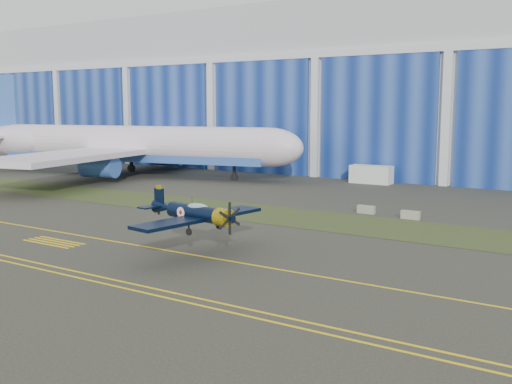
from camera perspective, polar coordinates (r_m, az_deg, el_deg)
The scene contains 13 objects.
ground at distance 50.09m, azimuth 1.87°, elevation -5.56°, with size 260.00×260.00×0.00m, color #38392E.
grass_median at distance 62.23m, azimuth 8.57°, elevation -2.94°, with size 260.00×10.00×0.02m, color #475128.
hangar at distance 116.27m, azimuth 20.78°, elevation 9.11°, with size 220.00×45.70×30.00m.
taxiway_centreline at distance 46.01m, azimuth -1.37°, elevation -6.78°, with size 200.00×0.20×0.02m, color yellow.
edge_line_near at distance 38.86m, azimuth -9.42°, elevation -9.71°, with size 80.00×0.20×0.02m, color yellow.
edge_line_far at distance 39.57m, azimuth -8.43°, elevation -9.36°, with size 80.00×0.20×0.02m, color yellow.
hold_short_ladder at distance 55.93m, azimuth -18.70°, elevation -4.54°, with size 6.00×2.40×0.02m, color yellow, non-canonical shape.
warbird at distance 48.04m, azimuth -5.86°, elevation -1.97°, with size 11.79×13.60×3.66m.
jetliner at distance 106.16m, azimuth -11.92°, elevation 8.16°, with size 81.17×72.89×24.56m.
shipping_container at distance 95.28m, azimuth 10.92°, elevation 1.65°, with size 6.46×2.58×2.80m, color silver.
cart at distance 124.86m, azimuth -13.81°, elevation 2.68°, with size 1.94×1.17×1.17m, color white.
barrier_a at distance 68.15m, azimuth 10.45°, elevation -1.65°, with size 2.00×0.60×0.90m, color gray.
barrier_b at distance 65.74m, azimuth 14.50°, elevation -2.13°, with size 2.00×0.60×0.90m, color #9F9C83.
Camera 1 is at (25.14, -41.69, 11.80)m, focal length 42.00 mm.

